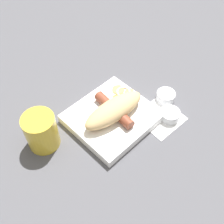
{
  "coord_description": "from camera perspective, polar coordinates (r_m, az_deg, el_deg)",
  "views": [
    {
      "loc": [
        -0.31,
        -0.32,
        0.6
      ],
      "look_at": [
        0.0,
        0.0,
        0.03
      ],
      "focal_mm": 45.0,
      "sensor_mm": 36.0,
      "label": 1
    }
  ],
  "objects": [
    {
      "name": "ground_plane",
      "position": [
        0.74,
        0.0,
        -1.65
      ],
      "size": [
        3.0,
        3.0,
        0.0
      ],
      "primitive_type": "plane",
      "color": "#4C4C51"
    },
    {
      "name": "food_tray",
      "position": [
        0.73,
        0.0,
        -1.08
      ],
      "size": [
        0.21,
        0.19,
        0.02
      ],
      "color": "white",
      "rests_on": "ground_plane"
    },
    {
      "name": "bread_roll",
      "position": [
        0.7,
        0.4,
        0.4
      ],
      "size": [
        0.18,
        0.08,
        0.05
      ],
      "color": "tan",
      "rests_on": "food_tray"
    },
    {
      "name": "sausage",
      "position": [
        0.71,
        0.58,
        0.29
      ],
      "size": [
        0.16,
        0.13,
        0.03
      ],
      "color": "brown",
      "rests_on": "food_tray"
    },
    {
      "name": "pickled_veggies",
      "position": [
        0.77,
        2.09,
        4.05
      ],
      "size": [
        0.07,
        0.06,
        0.01
      ],
      "color": "#F99E4C",
      "rests_on": "food_tray"
    },
    {
      "name": "napkin",
      "position": [
        0.76,
        9.69,
        -1.05
      ],
      "size": [
        0.11,
        0.11,
        0.0
      ],
      "color": "white",
      "rests_on": "ground_plane"
    },
    {
      "name": "condiment_cup_near",
      "position": [
        0.75,
        11.64,
        -0.66
      ],
      "size": [
        0.05,
        0.05,
        0.03
      ],
      "color": "silver",
      "rests_on": "ground_plane"
    },
    {
      "name": "condiment_cup_far",
      "position": [
        0.79,
        10.82,
        3.08
      ],
      "size": [
        0.05,
        0.05,
        0.03
      ],
      "color": "silver",
      "rests_on": "ground_plane"
    },
    {
      "name": "drink_glass",
      "position": [
        0.68,
        -14.17,
        -3.83
      ],
      "size": [
        0.08,
        0.08,
        0.1
      ],
      "color": "gold",
      "rests_on": "ground_plane"
    }
  ]
}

